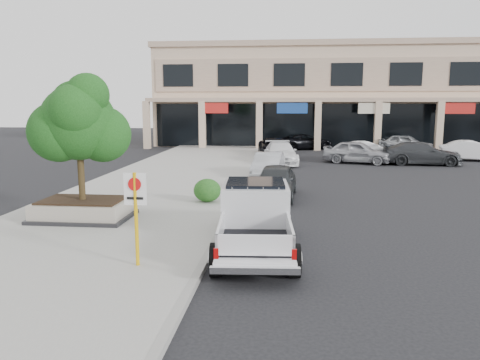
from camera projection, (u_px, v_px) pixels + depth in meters
The scene contains 19 objects.
ground at pixel (269, 241), 13.98m from camera, with size 120.00×120.00×0.00m, color black.
sidewalk at pixel (149, 195), 20.42m from camera, with size 8.00×52.00×0.15m, color gray.
curb at pixel (239, 197), 20.01m from camera, with size 0.20×52.00×0.15m, color gray.
strip_mall at pixel (366, 95), 45.68m from camera, with size 40.55×12.43×9.50m.
planter at pixel (83, 209), 16.01m from camera, with size 3.20×2.20×0.68m.
planter_tree at pixel (84, 123), 15.67m from camera, with size 2.90×2.55×4.00m.
no_parking_sign at pixel (136, 206), 11.23m from camera, with size 0.55×0.09×2.30m.
hedge at pixel (207, 190), 18.67m from camera, with size 1.10×0.99×0.94m, color #124015.
pickup_truck at pixel (255, 220), 12.87m from camera, with size 2.13×5.76×1.81m, color silver, non-canonical shape.
curb_car_a at pixel (276, 181), 20.24m from camera, with size 1.69×4.20×1.43m, color #292C2E.
curb_car_b at pixel (268, 165), 25.63m from camera, with size 1.44×4.13×1.36m, color #AFB1B7.
curb_car_c at pixel (280, 153), 31.38m from camera, with size 2.03×5.00×1.45m, color white.
curb_car_d at pixel (275, 147), 35.48m from camera, with size 2.35×5.10×1.42m, color black.
lot_car_a at pixel (357, 152), 31.62m from camera, with size 1.82×4.51×1.54m, color #9D9FA5.
lot_car_b at pixel (368, 151), 32.87m from camera, with size 1.46×4.18×1.38m, color white.
lot_car_c at pixel (421, 154), 30.95m from camera, with size 2.07×5.10×1.48m, color #313337.
lot_car_d at pixel (305, 142), 41.07m from camera, with size 2.20×4.78×1.33m, color black.
lot_car_e at pixel (406, 143), 38.61m from camera, with size 1.75×4.35×1.48m, color #989BA0.
lot_car_f at pixel (472, 151), 32.98m from camera, with size 1.51×4.33×1.43m, color white.
Camera 1 is at (0.52, -13.51, 4.10)m, focal length 35.00 mm.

